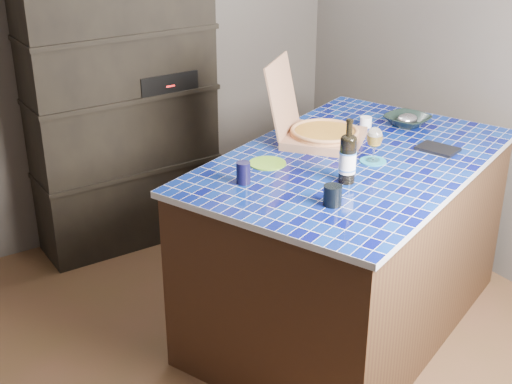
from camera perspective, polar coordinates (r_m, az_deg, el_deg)
room at (r=3.36m, az=-0.50°, el=4.82°), size 3.50×3.50×3.50m
shelving_unit at (r=4.76m, az=-10.52°, el=6.08°), size 1.20×0.41×1.80m
kitchen_island at (r=3.95m, az=7.43°, el=-4.05°), size 2.13×1.76×1.01m
pizza_box at (r=3.92m, az=5.13°, el=4.87°), size 0.62×0.63×0.44m
mead_bottle at (r=3.40m, az=7.35°, el=2.72°), size 0.08×0.08×0.32m
teal_trivet at (r=3.70m, az=9.34°, el=2.46°), size 0.14×0.14×0.01m
wine_glass at (r=3.66m, az=9.47°, el=4.28°), size 0.08×0.08×0.18m
tumbler at (r=3.19m, az=6.14°, el=-0.27°), size 0.08×0.08×0.09m
dvd_case at (r=3.92m, az=14.34°, el=3.36°), size 0.20×0.24×0.02m
bowl at (r=4.26m, az=12.01°, el=5.62°), size 0.29×0.29×0.06m
foil_contents at (r=4.26m, az=12.02°, el=5.74°), size 0.13×0.11×0.06m
white_jar at (r=4.20m, az=8.78°, el=5.56°), size 0.07×0.07×0.06m
navy_cup at (r=3.39m, az=-1.02°, el=1.54°), size 0.07×0.07×0.11m
green_trivet at (r=3.63m, az=0.92°, el=2.32°), size 0.19×0.19×0.01m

